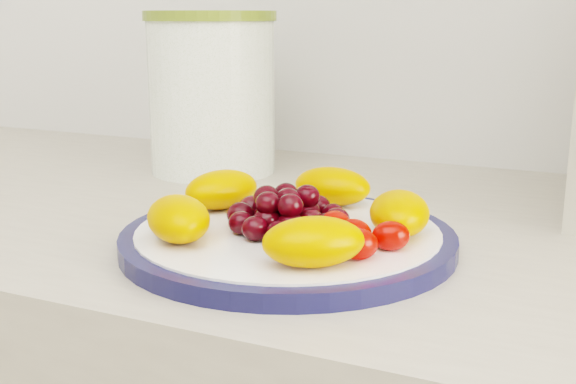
% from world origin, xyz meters
% --- Properties ---
extents(plate_rim, '(0.29, 0.29, 0.01)m').
position_xyz_m(plate_rim, '(-0.10, 1.08, 0.91)').
color(plate_rim, '#12153C').
rests_on(plate_rim, counter).
extents(plate_face, '(0.26, 0.26, 0.02)m').
position_xyz_m(plate_face, '(-0.10, 1.08, 0.91)').
color(plate_face, white).
rests_on(plate_face, counter).
extents(canister, '(0.21, 0.21, 0.19)m').
position_xyz_m(canister, '(-0.32, 1.33, 0.99)').
color(canister, '#507524').
rests_on(canister, counter).
extents(canister_lid, '(0.22, 0.22, 0.01)m').
position_xyz_m(canister_lid, '(-0.32, 1.33, 1.10)').
color(canister_lid, olive).
rests_on(canister_lid, canister).
extents(fruit_plate, '(0.25, 0.24, 0.04)m').
position_xyz_m(fruit_plate, '(-0.10, 1.08, 0.93)').
color(fruit_plate, orange).
rests_on(fruit_plate, plate_face).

